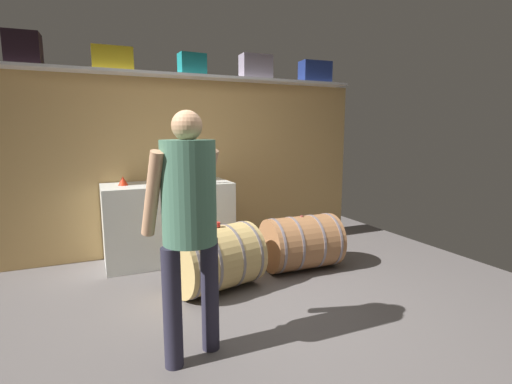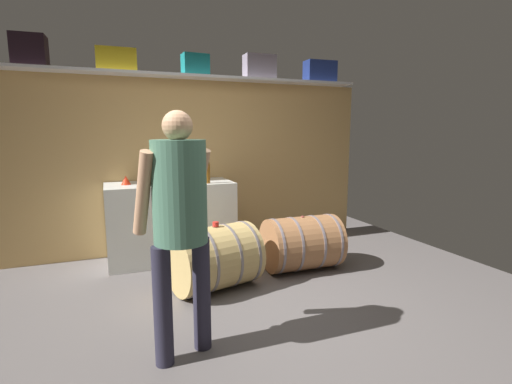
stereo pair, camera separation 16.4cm
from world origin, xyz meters
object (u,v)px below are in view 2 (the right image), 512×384
(work_cabinet, at_px, (171,221))
(red_funnel, at_px, (126,180))
(wine_barrel_far, at_px, (302,243))
(tasting_cup, at_px, (216,224))
(wine_barrel_near, at_px, (215,258))
(toolcase_grey, at_px, (259,67))
(wine_glass, at_px, (173,175))
(toolcase_yellow, at_px, (116,60))
(winemaker_pouring, at_px, (180,211))
(toolcase_teal, at_px, (195,65))
(wine_bottle_amber, at_px, (207,171))
(toolcase_black, at_px, (30,51))
(toolcase_navy, at_px, (320,72))

(work_cabinet, xyz_separation_m, red_funnel, (-0.50, 0.03, 0.52))
(wine_barrel_far, bearing_deg, tasting_cup, -170.32)
(wine_barrel_near, bearing_deg, toolcase_grey, 38.61)
(wine_glass, bearing_deg, toolcase_yellow, 147.01)
(wine_glass, height_order, tasting_cup, wine_glass)
(red_funnel, relative_size, wine_barrel_far, 0.13)
(wine_barrel_far, height_order, winemaker_pouring, winemaker_pouring)
(toolcase_teal, relative_size, wine_bottle_amber, 0.96)
(toolcase_grey, distance_m, wine_glass, 1.85)
(toolcase_yellow, distance_m, wine_glass, 1.46)
(toolcase_black, height_order, wine_glass, toolcase_black)
(toolcase_grey, relative_size, wine_barrel_far, 0.49)
(toolcase_navy, height_order, wine_barrel_near, toolcase_navy)
(wine_barrel_far, bearing_deg, wine_barrel_near, -170.45)
(wine_glass, distance_m, tasting_cup, 1.05)
(wine_bottle_amber, bearing_deg, toolcase_black, 166.12)
(wine_bottle_amber, bearing_deg, wine_barrel_far, -37.75)
(wine_bottle_amber, bearing_deg, wine_barrel_near, -100.52)
(wine_glass, bearing_deg, toolcase_black, 165.95)
(wine_glass, xyz_separation_m, red_funnel, (-0.52, 0.14, -0.05))
(toolcase_black, bearing_deg, toolcase_grey, 3.18)
(toolcase_black, relative_size, tasting_cup, 5.43)
(wine_barrel_near, bearing_deg, toolcase_yellow, 107.02)
(wine_glass, xyz_separation_m, wine_barrel_far, (1.29, -0.79, -0.74))
(wine_glass, bearing_deg, tasting_cup, -75.51)
(toolcase_teal, bearing_deg, wine_barrel_far, -55.33)
(toolcase_yellow, bearing_deg, work_cabinet, -23.45)
(toolcase_teal, height_order, wine_barrel_far, toolcase_teal)
(wine_bottle_amber, distance_m, tasting_cup, 0.96)
(work_cabinet, height_order, wine_barrel_far, work_cabinet)
(toolcase_yellow, height_order, toolcase_teal, toolcase_teal)
(toolcase_grey, xyz_separation_m, winemaker_pouring, (-1.51, -2.32, -1.35))
(toolcase_black, bearing_deg, wine_glass, -10.88)
(red_funnel, xyz_separation_m, wine_barrel_far, (1.81, -0.93, -0.69))
(toolcase_teal, xyz_separation_m, toolcase_navy, (1.77, 0.00, 0.02))
(toolcase_black, xyz_separation_m, toolcase_yellow, (0.86, 0.00, -0.04))
(wine_barrel_near, bearing_deg, red_funnel, 110.75)
(toolcase_black, distance_m, tasting_cup, 2.72)
(toolcase_teal, xyz_separation_m, wine_glass, (-0.37, -0.35, -1.31))
(wine_bottle_amber, height_order, wine_barrel_near, wine_bottle_amber)
(toolcase_black, relative_size, toolcase_yellow, 0.76)
(toolcase_teal, bearing_deg, wine_glass, -140.88)
(winemaker_pouring, bearing_deg, wine_barrel_near, 44.24)
(wine_bottle_amber, bearing_deg, work_cabinet, 153.30)
(tasting_cup, relative_size, winemaker_pouring, 0.04)
(toolcase_navy, relative_size, tasting_cup, 7.01)
(toolcase_black, height_order, work_cabinet, toolcase_black)
(work_cabinet, bearing_deg, toolcase_black, 170.27)
(toolcase_navy, relative_size, work_cabinet, 0.29)
(toolcase_grey, bearing_deg, toolcase_teal, -178.40)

